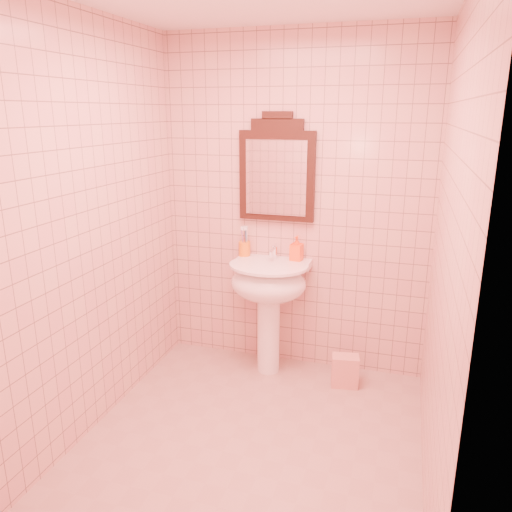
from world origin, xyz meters
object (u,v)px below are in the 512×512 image
(mirror, at_px, (277,171))
(toothbrush_cup, at_px, (244,248))
(pedestal_sink, at_px, (269,290))
(towel, at_px, (345,371))
(soap_dispenser, at_px, (297,248))

(mirror, xyz_separation_m, toothbrush_cup, (-0.24, -0.04, -0.59))
(toothbrush_cup, bearing_deg, pedestal_sink, -34.08)
(pedestal_sink, relative_size, towel, 3.69)
(mirror, height_order, towel, mirror)
(mirror, relative_size, soap_dispenser, 4.21)
(pedestal_sink, height_order, soap_dispenser, soap_dispenser)
(mirror, distance_m, soap_dispenser, 0.59)
(toothbrush_cup, height_order, soap_dispenser, toothbrush_cup)
(soap_dispenser, bearing_deg, toothbrush_cup, -172.93)
(mirror, relative_size, towel, 3.35)
(mirror, bearing_deg, towel, -22.79)
(mirror, xyz_separation_m, soap_dispenser, (0.17, -0.04, -0.56))
(mirror, distance_m, towel, 1.54)
(soap_dispenser, bearing_deg, towel, -18.14)
(pedestal_sink, bearing_deg, soap_dispenser, 42.80)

